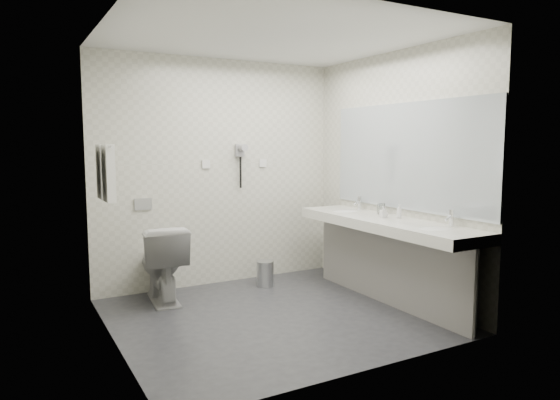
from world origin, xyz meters
TOP-DOWN VIEW (x-y plane):
  - floor at (0.00, 0.00)m, footprint 2.80×2.80m
  - ceiling at (0.00, 0.00)m, footprint 2.80×2.80m
  - wall_back at (0.00, 1.30)m, footprint 2.80×0.00m
  - wall_front at (0.00, -1.30)m, footprint 2.80×0.00m
  - wall_left at (-1.40, 0.00)m, footprint 0.00×2.60m
  - wall_right at (1.40, 0.00)m, footprint 0.00×2.60m
  - vanity_counter at (1.12, -0.20)m, footprint 0.55×2.20m
  - vanity_panel at (1.15, -0.20)m, footprint 0.03×2.15m
  - vanity_post_near at (1.18, -1.24)m, footprint 0.06×0.06m
  - vanity_post_far at (1.18, 0.84)m, footprint 0.06×0.06m
  - mirror at (1.39, -0.20)m, footprint 0.02×2.20m
  - basin_near at (1.12, -0.85)m, footprint 0.40×0.31m
  - basin_far at (1.12, 0.45)m, footprint 0.40×0.31m
  - faucet_near at (1.32, -0.85)m, footprint 0.04×0.04m
  - faucet_far at (1.32, 0.45)m, footprint 0.04×0.04m
  - soap_bottle_a at (1.13, -0.16)m, footprint 0.05×0.05m
  - soap_bottle_b at (1.16, -0.15)m, footprint 0.10×0.10m
  - soap_bottle_c at (1.26, -0.25)m, footprint 0.06×0.06m
  - glass_left at (1.28, 0.03)m, footprint 0.08×0.08m
  - glass_right at (1.29, 0.08)m, footprint 0.06×0.06m
  - toilet at (-0.76, 0.94)m, footprint 0.51×0.81m
  - flush_plate at (-0.85, 1.29)m, footprint 0.18×0.02m
  - pedal_bin at (0.38, 0.91)m, footprint 0.22×0.22m
  - bin_lid at (0.38, 0.91)m, footprint 0.19×0.19m
  - towel_rail at (-1.35, 0.55)m, footprint 0.02×0.62m
  - towel_near at (-1.34, 0.41)m, footprint 0.07×0.24m
  - towel_far at (-1.34, 0.69)m, footprint 0.07×0.24m
  - dryer_cradle at (0.25, 1.27)m, footprint 0.10×0.04m
  - dryer_barrel at (0.25, 1.20)m, footprint 0.08×0.14m
  - dryer_cord at (0.25, 1.26)m, footprint 0.02×0.02m
  - switch_plate_a at (-0.15, 1.29)m, footprint 0.09×0.02m
  - switch_plate_b at (0.55, 1.29)m, footprint 0.09×0.02m

SIDE VIEW (x-z plane):
  - floor at x=0.00m, z-range 0.00..0.00m
  - pedal_bin at x=0.38m, z-range 0.00..0.27m
  - bin_lid at x=0.38m, z-range 0.27..0.28m
  - vanity_panel at x=1.15m, z-range 0.00..0.75m
  - vanity_post_near at x=1.18m, z-range 0.00..0.75m
  - vanity_post_far at x=1.18m, z-range 0.00..0.75m
  - toilet at x=-0.76m, z-range 0.00..0.78m
  - vanity_counter at x=1.12m, z-range 0.75..0.85m
  - basin_near at x=1.12m, z-range 0.81..0.86m
  - basin_far at x=1.12m, z-range 0.81..0.86m
  - soap_bottle_b at x=1.16m, z-range 0.85..0.94m
  - glass_right at x=1.29m, z-range 0.85..0.96m
  - soap_bottle_a at x=1.13m, z-range 0.85..0.96m
  - glass_left at x=1.28m, z-range 0.85..0.97m
  - soap_bottle_c at x=1.26m, z-range 0.85..0.98m
  - faucet_near at x=1.32m, z-range 0.85..1.00m
  - faucet_far at x=1.32m, z-range 0.85..1.00m
  - flush_plate at x=-0.85m, z-range 0.89..1.01m
  - wall_back at x=0.00m, z-range -0.15..2.65m
  - wall_front at x=0.00m, z-range -0.15..2.65m
  - wall_left at x=-1.40m, z-range -0.05..2.55m
  - wall_right at x=1.40m, z-range -0.05..2.55m
  - dryer_cord at x=0.25m, z-range 1.07..1.43m
  - towel_near at x=-1.34m, z-range 1.09..1.57m
  - towel_far at x=-1.34m, z-range 1.09..1.57m
  - switch_plate_a at x=-0.15m, z-range 1.31..1.40m
  - switch_plate_b at x=0.55m, z-range 1.31..1.40m
  - mirror at x=1.39m, z-range 0.92..1.98m
  - dryer_cradle at x=0.25m, z-range 1.43..1.57m
  - dryer_barrel at x=0.25m, z-range 1.49..1.57m
  - towel_rail at x=-1.35m, z-range 1.54..1.56m
  - ceiling at x=0.00m, z-range 2.50..2.50m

